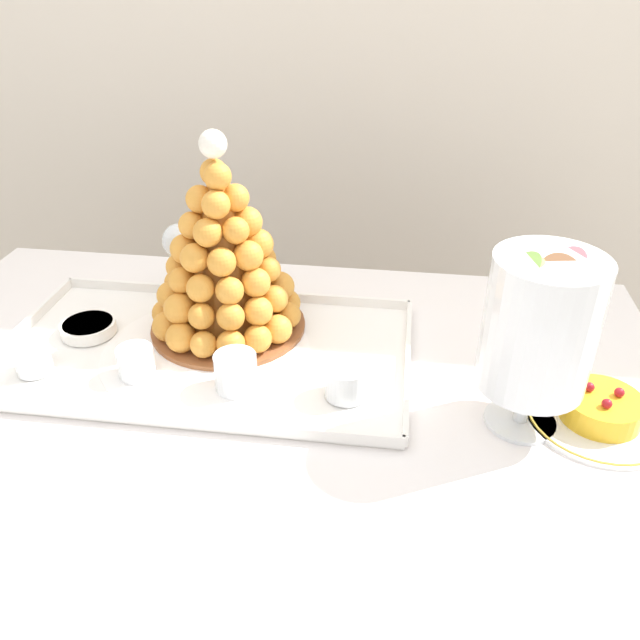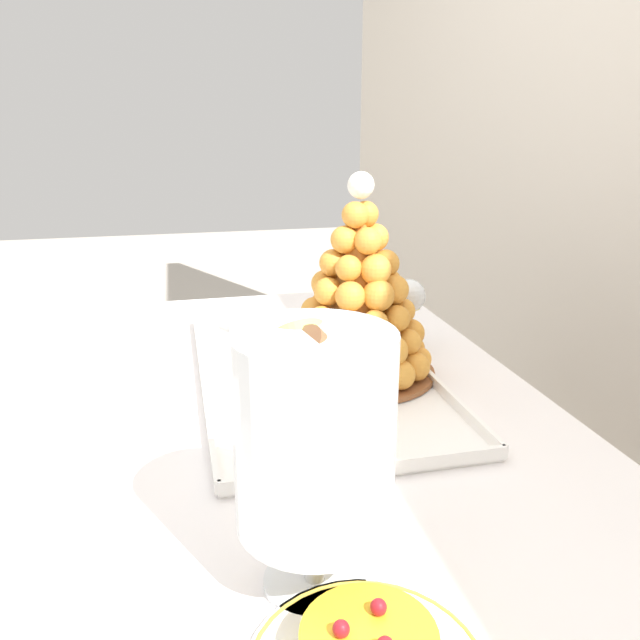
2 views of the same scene
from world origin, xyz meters
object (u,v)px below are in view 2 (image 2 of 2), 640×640
object	(u,v)px
croquembouche	(359,301)
dessert_cup_mid_right	(288,431)
creme_brulee_ramekin	(302,327)
dessert_cup_mid_left	(258,348)
serving_tray	(312,375)
wine_glass	(409,299)
dessert_cup_centre	(266,381)
macaron_goblet	(315,434)
dessert_cup_left	(243,321)

from	to	relation	value
croquembouche	dessert_cup_mid_right	world-z (taller)	croquembouche
creme_brulee_ramekin	dessert_cup_mid_left	bearing A→B (deg)	-39.93
serving_tray	wine_glass	distance (m)	0.26
dessert_cup_centre	wine_glass	distance (m)	0.36
macaron_goblet	dessert_cup_mid_left	bearing A→B (deg)	177.78
croquembouche	dessert_cup_mid_right	size ratio (longest dim) A/B	5.36
creme_brulee_ramekin	macaron_goblet	distance (m)	0.73
wine_glass	croquembouche	bearing A→B (deg)	-47.94
dessert_cup_centre	macaron_goblet	distance (m)	0.43
dessert_cup_mid_left	dessert_cup_centre	distance (m)	0.16
croquembouche	wine_glass	world-z (taller)	croquembouche
croquembouche	dessert_cup_centre	xyz separation A→B (m)	(0.06, -0.17, -0.10)
croquembouche	dessert_cup_centre	bearing A→B (deg)	-70.92
dessert_cup_centre	macaron_goblet	world-z (taller)	macaron_goblet
dessert_cup_left	dessert_cup_mid_left	xyz separation A→B (m)	(0.16, 0.01, 0.00)
serving_tray	croquembouche	bearing A→B (deg)	77.10
dessert_cup_centre	dessert_cup_mid_right	bearing A→B (deg)	1.67
dessert_cup_mid_left	macaron_goblet	bearing A→B (deg)	-2.22
serving_tray	dessert_cup_mid_right	world-z (taller)	dessert_cup_mid_right
croquembouche	dessert_cup_centre	world-z (taller)	croquembouche
dessert_cup_mid_right	dessert_cup_centre	bearing A→B (deg)	-178.33
wine_glass	dessert_cup_mid_right	bearing A→B (deg)	-40.82
wine_glass	macaron_goblet	bearing A→B (deg)	-28.10
wine_glass	dessert_cup_left	bearing A→B (deg)	-114.82
dessert_cup_centre	dessert_cup_mid_left	bearing A→B (deg)	177.10
serving_tray	dessert_cup_mid_right	bearing A→B (deg)	-19.67
serving_tray	dessert_cup_centre	size ratio (longest dim) A/B	10.41
serving_tray	wine_glass	size ratio (longest dim) A/B	4.89
creme_brulee_ramekin	wine_glass	size ratio (longest dim) A/B	0.68
serving_tray	wine_glass	xyz separation A→B (m)	(-0.11, 0.21, 0.09)
serving_tray	dessert_cup_left	distance (m)	0.27
dessert_cup_mid_right	creme_brulee_ramekin	distance (m)	0.47
serving_tray	dessert_cup_mid_right	xyz separation A→B (m)	(0.24, -0.09, 0.03)
croquembouche	macaron_goblet	xyz separation A→B (m)	(0.47, -0.18, 0.02)
croquembouche	creme_brulee_ramekin	size ratio (longest dim) A/B	3.67
dessert_cup_mid_right	wine_glass	distance (m)	0.46
dessert_cup_mid_left	wine_glass	bearing A→B (deg)	94.12
dessert_cup_left	dessert_cup_mid_right	size ratio (longest dim) A/B	0.85
dessert_cup_left	wine_glass	distance (m)	0.34
creme_brulee_ramekin	wine_glass	distance (m)	0.23
croquembouche	macaron_goblet	world-z (taller)	croquembouche
dessert_cup_mid_left	wine_glass	xyz separation A→B (m)	(-0.02, 0.30, 0.07)
dessert_cup_left	macaron_goblet	bearing A→B (deg)	-0.98
dessert_cup_centre	dessert_cup_mid_right	size ratio (longest dim) A/B	1.00
macaron_goblet	wine_glass	world-z (taller)	macaron_goblet
dessert_cup_left	dessert_cup_mid_left	distance (m)	0.16
croquembouche	dessert_cup_left	size ratio (longest dim) A/B	6.31
dessert_cup_left	dessert_cup_mid_right	xyz separation A→B (m)	(0.49, 0.01, 0.00)
dessert_cup_left	dessert_cup_mid_right	bearing A→B (deg)	0.74
dessert_cup_left	dessert_cup_centre	bearing A→B (deg)	0.27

